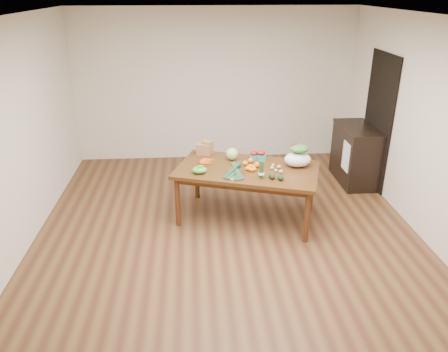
{
  "coord_description": "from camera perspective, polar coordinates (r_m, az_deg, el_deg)",
  "views": [
    {
      "loc": [
        -0.41,
        -4.81,
        3.0
      ],
      "look_at": [
        -0.06,
        0.0,
        0.89
      ],
      "focal_mm": 35.0,
      "sensor_mm": 36.0,
      "label": 1
    }
  ],
  "objects": [
    {
      "name": "carrots",
      "position": [
        6.06,
        -2.08,
        1.94
      ],
      "size": [
        0.28,
        0.27,
        0.03
      ],
      "primitive_type": null,
      "rotation": [
        0.0,
        0.0,
        -0.32
      ],
      "color": "orange",
      "rests_on": "dining_table"
    },
    {
      "name": "avocado_a",
      "position": [
        5.56,
        6.28,
        -0.0
      ],
      "size": [
        0.11,
        0.13,
        0.08
      ],
      "primitive_type": "ellipsoid",
      "rotation": [
        0.0,
        0.0,
        0.3
      ],
      "color": "black",
      "rests_on": "dining_table"
    },
    {
      "name": "cabinet",
      "position": [
        7.45,
        16.76,
        2.71
      ],
      "size": [
        0.52,
        1.02,
        0.94
      ],
      "primitive_type": "cube",
      "color": "black",
      "rests_on": "floor"
    },
    {
      "name": "asparagus_bundle",
      "position": [
        5.52,
        4.92,
        0.87
      ],
      "size": [
        0.11,
        0.14,
        0.26
      ],
      "primitive_type": null,
      "rotation": [
        0.15,
        0.0,
        -0.32
      ],
      "color": "#477535",
      "rests_on": "dining_table"
    },
    {
      "name": "dish_towel",
      "position": [
        7.09,
        15.63,
        2.46
      ],
      "size": [
        0.02,
        0.28,
        0.45
      ],
      "primitive_type": "cube",
      "color": "white",
      "rests_on": "cabinet"
    },
    {
      "name": "potato_d",
      "position": [
        5.95,
        6.42,
        1.42
      ],
      "size": [
        0.05,
        0.04,
        0.04
      ],
      "primitive_type": "ellipsoid",
      "color": "tan",
      "rests_on": "dining_table"
    },
    {
      "name": "mandarin_cluster",
      "position": [
        5.79,
        3.57,
        1.16
      ],
      "size": [
        0.23,
        0.23,
        0.09
      ],
      "primitive_type": null,
      "rotation": [
        0.0,
        0.0,
        -0.32
      ],
      "color": "orange",
      "rests_on": "dining_table"
    },
    {
      "name": "snap_pea_bag",
      "position": [
        5.7,
        -3.24,
        0.79
      ],
      "size": [
        0.2,
        0.15,
        0.09
      ],
      "primitive_type": "ellipsoid",
      "color": "#59B33C",
      "rests_on": "dining_table"
    },
    {
      "name": "room_walls",
      "position": [
        5.1,
        0.63,
        4.73
      ],
      "size": [
        5.02,
        6.02,
        2.7
      ],
      "color": "silver",
      "rests_on": "floor"
    },
    {
      "name": "orange_c",
      "position": [
        5.89,
        4.29,
        1.49
      ],
      "size": [
        0.08,
        0.08,
        0.08
      ],
      "primitive_type": "sphere",
      "color": "orange",
      "rests_on": "dining_table"
    },
    {
      "name": "orange_b",
      "position": [
        6.03,
        3.49,
        2.03
      ],
      "size": [
        0.07,
        0.07,
        0.07
      ],
      "primitive_type": "sphere",
      "color": "#FFA00F",
      "rests_on": "dining_table"
    },
    {
      "name": "potato_b",
      "position": [
        5.78,
        6.8,
        0.73
      ],
      "size": [
        0.05,
        0.04,
        0.04
      ],
      "primitive_type": "ellipsoid",
      "color": "#D5B87B",
      "rests_on": "dining_table"
    },
    {
      "name": "cabbage",
      "position": [
        6.13,
        1.04,
        2.89
      ],
      "size": [
        0.17,
        0.17,
        0.17
      ],
      "primitive_type": "sphere",
      "color": "#ACD67B",
      "rests_on": "dining_table"
    },
    {
      "name": "dining_table",
      "position": [
        6.03,
        2.99,
        -2.27
      ],
      "size": [
        2.1,
        1.57,
        0.75
      ],
      "primitive_type": "cube",
      "rotation": [
        0.0,
        0.0,
        -0.32
      ],
      "color": "#4C2F11",
      "rests_on": "floor"
    },
    {
      "name": "avocado_b",
      "position": [
        5.53,
        7.39,
        -0.21
      ],
      "size": [
        0.1,
        0.12,
        0.07
      ],
      "primitive_type": "ellipsoid",
      "rotation": [
        0.0,
        0.0,
        0.3
      ],
      "color": "black",
      "rests_on": "dining_table"
    },
    {
      "name": "potato_a",
      "position": [
        5.85,
        6.3,
        1.05
      ],
      "size": [
        0.05,
        0.05,
        0.04
      ],
      "primitive_type": "ellipsoid",
      "color": "tan",
      "rests_on": "dining_table"
    },
    {
      "name": "orange_a",
      "position": [
        5.94,
        2.8,
        1.69
      ],
      "size": [
        0.07,
        0.07,
        0.07
      ],
      "primitive_type": "sphere",
      "color": "#FF9C0F",
      "rests_on": "dining_table"
    },
    {
      "name": "floor",
      "position": [
        5.69,
        0.57,
        -8.26
      ],
      "size": [
        6.0,
        6.0,
        0.0
      ],
      "primitive_type": "plane",
      "color": "brown",
      "rests_on": "ground"
    },
    {
      "name": "paper_bag",
      "position": [
        6.34,
        -2.63,
        3.71
      ],
      "size": [
        0.33,
        0.3,
        0.2
      ],
      "primitive_type": null,
      "rotation": [
        0.0,
        0.0,
        -0.32
      ],
      "color": "brown",
      "rests_on": "dining_table"
    },
    {
      "name": "doorway_dark",
      "position": [
        7.3,
        19.43,
        6.75
      ],
      "size": [
        0.02,
        1.0,
        2.1
      ],
      "primitive_type": "cube",
      "color": "black",
      "rests_on": "floor"
    },
    {
      "name": "potato_c",
      "position": [
        5.89,
        7.19,
        1.2
      ],
      "size": [
        0.06,
        0.05,
        0.05
      ],
      "primitive_type": "ellipsoid",
      "color": "tan",
      "rests_on": "dining_table"
    },
    {
      "name": "strawberry_basket_b",
      "position": [
        6.15,
        4.84,
        2.6
      ],
      "size": [
        0.15,
        0.15,
        0.11
      ],
      "primitive_type": null,
      "rotation": [
        0.0,
        0.0,
        -0.32
      ],
      "color": "red",
      "rests_on": "dining_table"
    },
    {
      "name": "salad_bag",
      "position": [
        5.96,
        9.63,
        2.51
      ],
      "size": [
        0.43,
        0.37,
        0.28
      ],
      "primitive_type": null,
      "rotation": [
        0.0,
        0.0,
        -0.32
      ],
      "color": "silver",
      "rests_on": "dining_table"
    },
    {
      "name": "ceiling",
      "position": [
        4.84,
        0.71,
        20.03
      ],
      "size": [
        5.0,
        6.0,
        0.02
      ],
      "primitive_type": "cube",
      "color": "white",
      "rests_on": "room_walls"
    },
    {
      "name": "kale_bunch",
      "position": [
        5.56,
        1.32,
        0.6
      ],
      "size": [
        0.43,
        0.48,
        0.16
      ],
      "primitive_type": null,
      "rotation": [
        0.0,
        0.0,
        -0.32
      ],
      "color": "#15311A",
      "rests_on": "dining_table"
    },
    {
      "name": "strawberry_basket_a",
      "position": [
        6.16,
        3.88,
        2.59
      ],
      "size": [
        0.14,
        0.14,
        0.1
      ],
      "primitive_type": null,
      "rotation": [
        0.0,
        0.0,
        -0.32
      ],
      "color": "red",
      "rests_on": "dining_table"
    },
    {
      "name": "potato_e",
      "position": [
        5.75,
        7.43,
        0.6
      ],
      "size": [
        0.06,
        0.05,
        0.05
      ],
      "primitive_type": "ellipsoid",
      "color": "tan",
      "rests_on": "dining_table"
    }
  ]
}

